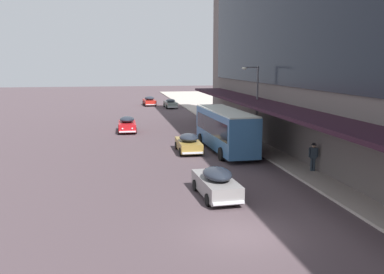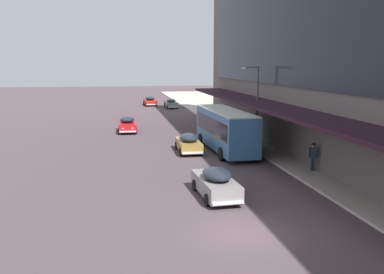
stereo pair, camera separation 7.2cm
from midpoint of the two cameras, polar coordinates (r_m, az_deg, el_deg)
name	(u,v)px [view 2 (the right image)]	position (r m, az deg, el deg)	size (l,w,h in m)	color
ground	(241,235)	(18.61, 6.61, -12.81)	(240.00, 240.00, 0.00)	#4A3C41
transit_bus_kerbside_front	(225,128)	(34.74, 4.52, 1.21)	(2.99, 10.01, 3.42)	#366597
sedan_oncoming_rear	(127,124)	(45.40, -8.55, 1.68)	(1.95, 4.37, 1.63)	red
sedan_lead_mid	(171,103)	(69.37, -2.79, 4.51)	(1.89, 4.95, 1.48)	gray
sedan_oncoming_front	(216,183)	(23.10, 3.30, -6.10)	(2.01, 4.62, 1.65)	gray
sedan_far_back	(189,143)	(34.61, -0.39, -0.80)	(1.90, 4.41, 1.55)	olive
sedan_trailing_near	(150,101)	(73.58, -5.60, 4.81)	(2.12, 4.76, 1.59)	red
pedestrian_at_kerb	(313,156)	(29.07, 15.94, -2.39)	(0.60, 0.34, 1.86)	#2B3641
street_lamp	(255,99)	(37.45, 8.50, 5.03)	(1.50, 0.28, 6.74)	#4C4C51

